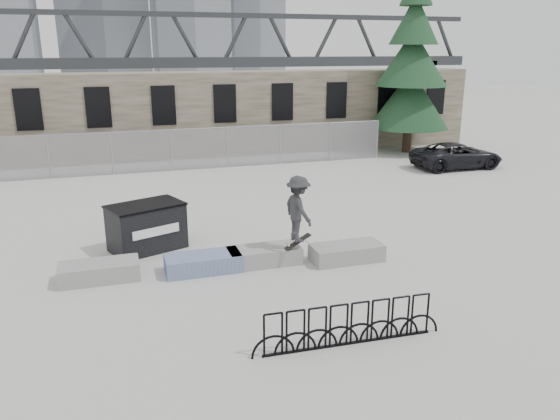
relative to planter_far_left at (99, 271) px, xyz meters
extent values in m
plane|color=#BABAB5|center=(3.35, 0.06, -0.25)|extent=(120.00, 120.00, 0.00)
cube|color=brown|center=(3.35, 16.31, 2.00)|extent=(36.00, 2.50, 4.50)
cube|color=black|center=(-3.05, 15.04, 2.65)|extent=(1.20, 0.12, 2.00)
cube|color=black|center=(0.15, 15.04, 2.65)|extent=(1.20, 0.12, 2.00)
cube|color=black|center=(3.35, 15.04, 2.65)|extent=(1.20, 0.12, 2.00)
cube|color=black|center=(6.55, 15.04, 2.65)|extent=(1.20, 0.12, 2.00)
cube|color=black|center=(9.75, 15.04, 2.65)|extent=(1.20, 0.12, 2.00)
cube|color=black|center=(12.95, 15.04, 2.65)|extent=(1.20, 0.12, 2.00)
cube|color=black|center=(16.15, 15.04, 2.65)|extent=(1.20, 0.12, 2.00)
cube|color=black|center=(19.35, 15.04, 2.65)|extent=(1.20, 0.12, 2.00)
cylinder|color=gray|center=(-2.15, 12.56, 0.75)|extent=(0.06, 0.06, 2.00)
cylinder|color=gray|center=(0.60, 12.56, 0.75)|extent=(0.06, 0.06, 2.00)
cylinder|color=gray|center=(3.35, 12.56, 0.75)|extent=(0.06, 0.06, 2.00)
cylinder|color=gray|center=(6.10, 12.56, 0.75)|extent=(0.06, 0.06, 2.00)
cylinder|color=gray|center=(8.85, 12.56, 0.75)|extent=(0.06, 0.06, 2.00)
cylinder|color=gray|center=(11.60, 12.56, 0.75)|extent=(0.06, 0.06, 2.00)
cylinder|color=gray|center=(14.35, 12.56, 0.75)|extent=(0.06, 0.06, 2.00)
cube|color=#99999E|center=(3.35, 12.56, 0.75)|extent=(22.00, 0.02, 2.00)
cylinder|color=gray|center=(3.35, 12.56, 1.75)|extent=(22.00, 0.04, 0.04)
cube|color=gray|center=(0.00, 0.00, -0.02)|extent=(2.00, 0.90, 0.47)
cube|color=#2D471E|center=(0.00, 0.00, 0.15)|extent=(1.76, 0.66, 0.10)
cube|color=#314E93|center=(2.65, -0.24, -0.02)|extent=(2.00, 0.90, 0.47)
cube|color=#2D471E|center=(2.65, -0.24, 0.15)|extent=(1.76, 0.66, 0.10)
cube|color=gray|center=(4.35, -0.20, -0.02)|extent=(2.00, 0.90, 0.47)
cube|color=#2D471E|center=(4.35, -0.20, 0.15)|extent=(1.76, 0.66, 0.10)
cube|color=gray|center=(6.63, -0.68, -0.02)|extent=(2.00, 0.90, 0.47)
cube|color=#2D471E|center=(6.63, -0.68, 0.15)|extent=(1.76, 0.66, 0.10)
cube|color=black|center=(1.36, 1.93, 0.41)|extent=(2.36, 1.89, 1.33)
cube|color=black|center=(1.36, 1.93, 1.10)|extent=(2.42, 1.95, 0.06)
cube|color=white|center=(1.59, 1.33, 0.46)|extent=(1.35, 0.54, 0.26)
cube|color=black|center=(4.80, -4.86, -0.23)|extent=(3.60, 0.18, 0.04)
torus|color=black|center=(3.23, -4.81, 0.20)|extent=(0.89, 0.08, 0.89)
torus|color=black|center=(3.68, -4.82, 0.20)|extent=(0.89, 0.08, 0.89)
torus|color=black|center=(4.13, -4.84, 0.20)|extent=(0.89, 0.08, 0.89)
torus|color=black|center=(4.58, -4.85, 0.20)|extent=(0.89, 0.08, 0.89)
torus|color=black|center=(5.03, -4.87, 0.20)|extent=(0.89, 0.08, 0.89)
torus|color=black|center=(5.48, -4.88, 0.20)|extent=(0.89, 0.08, 0.89)
torus|color=black|center=(5.93, -4.90, 0.20)|extent=(0.89, 0.08, 0.89)
torus|color=black|center=(6.37, -4.91, 0.20)|extent=(0.89, 0.08, 0.89)
cylinder|color=#38281E|center=(16.76, 13.59, 1.00)|extent=(0.50, 0.50, 2.52)
cone|color=#113318|center=(16.76, 13.59, 2.75)|extent=(4.43, 4.43, 3.20)
cone|color=#113318|center=(16.76, 13.59, 4.95)|extent=(3.93, 3.93, 3.00)
cone|color=#113318|center=(16.76, 13.59, 6.95)|extent=(2.67, 2.67, 2.60)
cube|color=#2D3033|center=(13.35, 55.06, 3.75)|extent=(70.00, 3.00, 1.20)
cube|color=#2D3033|center=(13.35, 55.06, 9.25)|extent=(70.00, 0.60, 0.60)
cube|color=gray|center=(43.35, 55.06, 1.75)|extent=(2.00, 3.00, 4.00)
imported|color=black|center=(16.90, 8.99, 0.37)|extent=(4.54, 2.11, 1.26)
imported|color=#2C2C2F|center=(5.22, -0.54, 1.34)|extent=(0.86, 1.27, 1.81)
cube|color=black|center=(5.22, -0.54, 0.41)|extent=(0.76, 0.30, 0.36)
cylinder|color=beige|center=(4.94, -0.61, 0.36)|extent=(0.06, 0.03, 0.06)
cylinder|color=beige|center=(4.94, -0.47, 0.36)|extent=(0.06, 0.03, 0.06)
cylinder|color=beige|center=(5.50, -0.61, 0.36)|extent=(0.06, 0.03, 0.06)
cylinder|color=beige|center=(5.50, -0.47, 0.36)|extent=(0.06, 0.03, 0.06)
camera|label=1|loc=(0.54, -13.78, 5.51)|focal=35.00mm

